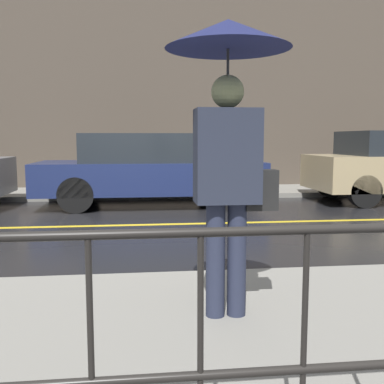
% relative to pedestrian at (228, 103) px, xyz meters
% --- Properties ---
extents(ground_plane, '(80.00, 80.00, 0.00)m').
position_rel_pedestrian_xyz_m(ground_plane, '(-0.63, 4.27, -1.70)').
color(ground_plane, black).
extents(sidewalk_near, '(28.00, 3.06, 0.12)m').
position_rel_pedestrian_xyz_m(sidewalk_near, '(-0.63, -0.37, -1.64)').
color(sidewalk_near, gray).
rests_on(sidewalk_near, ground_plane).
extents(sidewalk_far, '(28.00, 2.09, 0.12)m').
position_rel_pedestrian_xyz_m(sidewalk_far, '(-0.63, 8.43, -1.64)').
color(sidewalk_far, gray).
rests_on(sidewalk_far, ground_plane).
extents(lane_marking, '(25.20, 0.12, 0.01)m').
position_rel_pedestrian_xyz_m(lane_marking, '(-0.63, 4.27, -1.70)').
color(lane_marking, gold).
rests_on(lane_marking, ground_plane).
extents(building_storefront, '(28.00, 0.30, 6.92)m').
position_rel_pedestrian_xyz_m(building_storefront, '(-0.63, 9.62, 1.76)').
color(building_storefront, '#4C4238').
rests_on(building_storefront, ground_plane).
extents(railing_foreground, '(12.00, 0.04, 1.01)m').
position_rel_pedestrian_xyz_m(railing_foreground, '(-0.63, -1.65, -0.94)').
color(railing_foreground, black).
rests_on(railing_foreground, sidewalk_near).
extents(pedestrian, '(0.90, 0.90, 2.17)m').
position_rel_pedestrian_xyz_m(pedestrian, '(0.00, 0.00, 0.00)').
color(pedestrian, '#23283D').
rests_on(pedestrian, sidewalk_near).
extents(car_navy, '(4.78, 1.83, 1.56)m').
position_rel_pedestrian_xyz_m(car_navy, '(-0.46, 6.48, -0.91)').
color(car_navy, '#19234C').
rests_on(car_navy, ground_plane).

